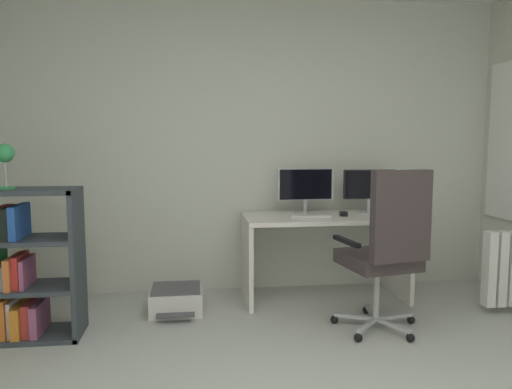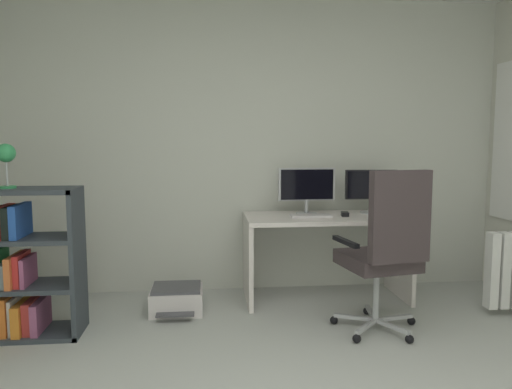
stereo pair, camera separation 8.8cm
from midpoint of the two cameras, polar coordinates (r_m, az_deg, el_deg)
wall_back at (r=4.43m, az=-1.35°, el=5.65°), size 4.51×0.10×2.61m
desk at (r=4.21m, az=7.42°, el=-5.08°), size 1.37×0.64×0.72m
monitor_main at (r=4.22m, az=5.21°, el=0.94°), size 0.50×0.18×0.40m
monitor_secondary at (r=4.38m, az=12.57°, el=0.89°), size 0.46×0.18×0.38m
keyboard at (r=4.08m, az=5.73°, el=-2.49°), size 0.34×0.13×0.02m
computer_mouse at (r=4.18m, az=9.64°, el=-2.25°), size 0.08×0.11×0.03m
office_chair at (r=3.48m, az=14.37°, el=-5.91°), size 0.63×0.66×1.17m
bookshelf at (r=3.75m, az=-26.87°, el=-8.04°), size 0.71×0.36×1.04m
desk_lamp at (r=3.66m, az=-28.02°, el=3.97°), size 0.13×0.13×0.30m
printer at (r=3.99m, az=-9.96°, el=-12.08°), size 0.41×0.44×0.21m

